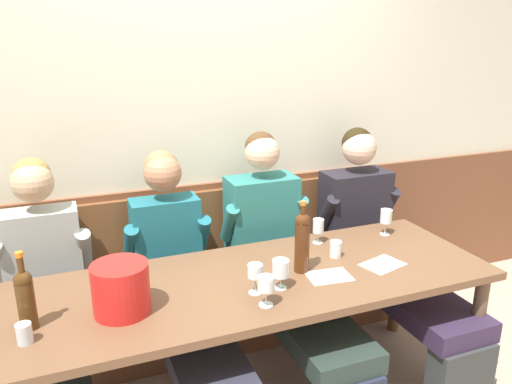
{
  "coord_description": "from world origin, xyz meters",
  "views": [
    {
      "loc": [
        -0.79,
        -1.88,
        1.87
      ],
      "look_at": [
        0.14,
        0.45,
        1.08
      ],
      "focal_mm": 35.38,
      "sensor_mm": 36.0,
      "label": 1
    }
  ],
  "objects_px": {
    "wine_glass_by_bottle": "(386,218)",
    "wine_glass_right_end": "(266,285)",
    "person_right_seat": "(282,259)",
    "person_left_seat": "(382,244)",
    "wall_bench": "(214,299)",
    "person_center_left_seat": "(181,285)",
    "water_tumbler_left": "(336,249)",
    "wine_glass_mid_left": "(281,270)",
    "person_center_right_seat": "(46,309)",
    "wine_bottle_amber_mid": "(302,240)",
    "wine_bottle_clear_water": "(25,297)",
    "water_tumbler_center": "(24,333)",
    "wine_glass_mid_right": "(318,227)",
    "wine_glass_center_front": "(255,273)",
    "dining_table": "(252,293)",
    "ice_bucket": "(121,288)"
  },
  "relations": [
    {
      "from": "wine_bottle_amber_mid",
      "to": "water_tumbler_center",
      "type": "relative_size",
      "value": 4.51
    },
    {
      "from": "ice_bucket",
      "to": "person_right_seat",
      "type": "bearing_deg",
      "value": 23.73
    },
    {
      "from": "wall_bench",
      "to": "wine_glass_by_bottle",
      "type": "bearing_deg",
      "value": -24.9
    },
    {
      "from": "ice_bucket",
      "to": "wine_bottle_amber_mid",
      "type": "xyz_separation_m",
      "value": [
        0.88,
        0.06,
        0.05
      ]
    },
    {
      "from": "person_right_seat",
      "to": "wine_glass_right_end",
      "type": "height_order",
      "value": "person_right_seat"
    },
    {
      "from": "wine_glass_mid_left",
      "to": "water_tumbler_left",
      "type": "distance_m",
      "value": 0.47
    },
    {
      "from": "ice_bucket",
      "to": "wine_bottle_clear_water",
      "type": "height_order",
      "value": "wine_bottle_clear_water"
    },
    {
      "from": "person_right_seat",
      "to": "wine_bottle_amber_mid",
      "type": "height_order",
      "value": "person_right_seat"
    },
    {
      "from": "wine_bottle_clear_water",
      "to": "water_tumbler_center",
      "type": "bearing_deg",
      "value": -96.92
    },
    {
      "from": "ice_bucket",
      "to": "wine_glass_by_bottle",
      "type": "xyz_separation_m",
      "value": [
        1.55,
        0.31,
        -0.0
      ]
    },
    {
      "from": "wine_glass_mid_left",
      "to": "person_left_seat",
      "type": "bearing_deg",
      "value": 27.43
    },
    {
      "from": "person_right_seat",
      "to": "wine_glass_by_bottle",
      "type": "bearing_deg",
      "value": -9.29
    },
    {
      "from": "wall_bench",
      "to": "wine_bottle_clear_water",
      "type": "xyz_separation_m",
      "value": [
        -0.98,
        -0.73,
        0.6
      ]
    },
    {
      "from": "wine_glass_center_front",
      "to": "person_center_right_seat",
      "type": "bearing_deg",
      "value": 154.26
    },
    {
      "from": "person_right_seat",
      "to": "person_left_seat",
      "type": "height_order",
      "value": "person_right_seat"
    },
    {
      "from": "wine_glass_mid_left",
      "to": "wine_glass_right_end",
      "type": "bearing_deg",
      "value": -136.13
    },
    {
      "from": "water_tumbler_center",
      "to": "wine_glass_mid_right",
      "type": "bearing_deg",
      "value": 16.35
    },
    {
      "from": "person_center_right_seat",
      "to": "wine_bottle_clear_water",
      "type": "relative_size",
      "value": 3.86
    },
    {
      "from": "wine_glass_by_bottle",
      "to": "wine_glass_center_front",
      "type": "bearing_deg",
      "value": -159.12
    },
    {
      "from": "wine_glass_center_front",
      "to": "water_tumbler_left",
      "type": "relative_size",
      "value": 1.63
    },
    {
      "from": "person_center_left_seat",
      "to": "person_left_seat",
      "type": "height_order",
      "value": "person_left_seat"
    },
    {
      "from": "person_center_right_seat",
      "to": "wine_glass_right_end",
      "type": "height_order",
      "value": "person_center_right_seat"
    },
    {
      "from": "person_center_left_seat",
      "to": "water_tumbler_left",
      "type": "distance_m",
      "value": 0.83
    },
    {
      "from": "wine_bottle_clear_water",
      "to": "water_tumbler_center",
      "type": "distance_m",
      "value": 0.14
    },
    {
      "from": "person_left_seat",
      "to": "ice_bucket",
      "type": "relative_size",
      "value": 5.42
    },
    {
      "from": "wine_glass_right_end",
      "to": "person_right_seat",
      "type": "bearing_deg",
      "value": 59.36
    },
    {
      "from": "person_center_left_seat",
      "to": "wine_glass_center_front",
      "type": "distance_m",
      "value": 0.55
    },
    {
      "from": "dining_table",
      "to": "person_right_seat",
      "type": "height_order",
      "value": "person_right_seat"
    },
    {
      "from": "person_center_right_seat",
      "to": "person_left_seat",
      "type": "relative_size",
      "value": 0.98
    },
    {
      "from": "dining_table",
      "to": "wine_glass_mid_right",
      "type": "distance_m",
      "value": 0.59
    },
    {
      "from": "dining_table",
      "to": "wine_glass_center_front",
      "type": "relative_size",
      "value": 16.95
    },
    {
      "from": "water_tumbler_center",
      "to": "wine_glass_right_end",
      "type": "bearing_deg",
      "value": -4.97
    },
    {
      "from": "person_left_seat",
      "to": "wine_glass_right_end",
      "type": "bearing_deg",
      "value": -150.23
    },
    {
      "from": "wine_glass_center_front",
      "to": "wine_bottle_amber_mid",
      "type": "bearing_deg",
      "value": 22.51
    },
    {
      "from": "person_center_right_seat",
      "to": "water_tumbler_left",
      "type": "distance_m",
      "value": 1.47
    },
    {
      "from": "dining_table",
      "to": "wine_glass_right_end",
      "type": "bearing_deg",
      "value": -97.7
    },
    {
      "from": "wine_glass_by_bottle",
      "to": "wine_glass_right_end",
      "type": "relative_size",
      "value": 1.13
    },
    {
      "from": "wine_glass_by_bottle",
      "to": "water_tumbler_left",
      "type": "xyz_separation_m",
      "value": [
        -0.43,
        -0.16,
        -0.06
      ]
    },
    {
      "from": "wine_glass_mid_left",
      "to": "wine_glass_center_front",
      "type": "xyz_separation_m",
      "value": [
        -0.12,
        0.0,
        0.01
      ]
    },
    {
      "from": "wine_bottle_clear_water",
      "to": "wall_bench",
      "type": "bearing_deg",
      "value": 36.56
    },
    {
      "from": "wine_glass_mid_right",
      "to": "ice_bucket",
      "type": "bearing_deg",
      "value": -162.86
    },
    {
      "from": "wine_bottle_amber_mid",
      "to": "wine_glass_right_end",
      "type": "distance_m",
      "value": 0.38
    },
    {
      "from": "person_center_left_seat",
      "to": "water_tumbler_center",
      "type": "xyz_separation_m",
      "value": [
        -0.71,
        -0.47,
        0.17
      ]
    },
    {
      "from": "person_left_seat",
      "to": "person_right_seat",
      "type": "bearing_deg",
      "value": 179.48
    },
    {
      "from": "wall_bench",
      "to": "water_tumbler_left",
      "type": "xyz_separation_m",
      "value": [
        0.5,
        -0.59,
        0.51
      ]
    },
    {
      "from": "water_tumbler_left",
      "to": "person_center_right_seat",
      "type": "bearing_deg",
      "value": 171.03
    },
    {
      "from": "person_center_left_seat",
      "to": "wine_glass_by_bottle",
      "type": "xyz_separation_m",
      "value": [
        1.21,
        -0.07,
        0.23
      ]
    },
    {
      "from": "dining_table",
      "to": "person_right_seat",
      "type": "bearing_deg",
      "value": 46.84
    },
    {
      "from": "dining_table",
      "to": "wine_glass_right_end",
      "type": "distance_m",
      "value": 0.31
    },
    {
      "from": "wine_glass_mid_left",
      "to": "wine_glass_center_front",
      "type": "relative_size",
      "value": 1.01
    }
  ]
}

